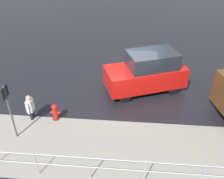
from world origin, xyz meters
TOP-DOWN VIEW (x-y plane):
  - ground_plane at (0.00, 0.00)m, footprint 60.00×60.00m
  - kerb_strip at (0.00, 4.20)m, footprint 24.00×3.20m
  - moving_hatchback at (-0.73, -0.08)m, footprint 4.25×2.99m
  - fire_hydrant at (3.21, 2.68)m, footprint 0.42×0.31m
  - pedestrian at (4.25, 2.72)m, footprint 0.25×0.57m
  - metal_railing at (0.34, 5.57)m, footprint 8.88×0.04m
  - sign_post at (4.47, 3.87)m, footprint 0.07×0.44m

SIDE VIEW (x-z plane):
  - ground_plane at x=0.00m, z-range 0.00..0.00m
  - kerb_strip at x=0.00m, z-range 0.00..0.04m
  - fire_hydrant at x=3.21m, z-range 0.00..0.80m
  - pedestrian at x=4.25m, z-range 0.07..1.29m
  - metal_railing at x=0.34m, z-range 0.19..1.24m
  - moving_hatchback at x=-0.73m, z-range 0.00..2.06m
  - sign_post at x=4.47m, z-range 0.38..2.78m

